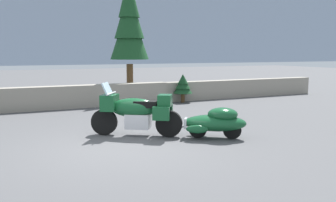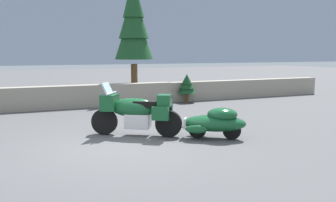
# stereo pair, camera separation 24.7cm
# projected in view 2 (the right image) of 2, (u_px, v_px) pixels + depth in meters

# --- Properties ---
(ground_plane) EXTENTS (80.00, 80.00, 0.00)m
(ground_plane) POSITION_uv_depth(u_px,v_px,m) (119.00, 146.00, 8.14)
(ground_plane) COLOR #4C4C4F
(stone_guard_wall) EXTENTS (24.00, 0.62, 0.85)m
(stone_guard_wall) POSITION_uv_depth(u_px,v_px,m) (60.00, 97.00, 13.66)
(stone_guard_wall) COLOR gray
(stone_guard_wall) RESTS_ON ground
(distant_ridgeline) EXTENTS (240.00, 80.00, 16.00)m
(distant_ridgeline) POSITION_uv_depth(u_px,v_px,m) (12.00, 30.00, 94.34)
(distant_ridgeline) COLOR #99A8BF
(distant_ridgeline) RESTS_ON ground
(touring_motorcycle) EXTENTS (2.00, 1.50, 1.33)m
(touring_motorcycle) POSITION_uv_depth(u_px,v_px,m) (136.00, 111.00, 9.12)
(touring_motorcycle) COLOR black
(touring_motorcycle) RESTS_ON ground
(car_shaped_trailer) EXTENTS (2.04, 1.52, 0.76)m
(car_shaped_trailer) POSITION_uv_depth(u_px,v_px,m) (215.00, 122.00, 8.82)
(car_shaped_trailer) COLOR black
(car_shaped_trailer) RESTS_ON ground
(pine_tree_tall) EXTENTS (1.68, 1.68, 5.44)m
(pine_tree_tall) POSITION_uv_depth(u_px,v_px,m) (134.00, 22.00, 15.94)
(pine_tree_tall) COLOR brown
(pine_tree_tall) RESTS_ON ground
(pine_sapling_near) EXTENTS (0.80, 0.80, 1.19)m
(pine_sapling_near) POSITION_uv_depth(u_px,v_px,m) (187.00, 85.00, 15.25)
(pine_sapling_near) COLOR brown
(pine_sapling_near) RESTS_ON ground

